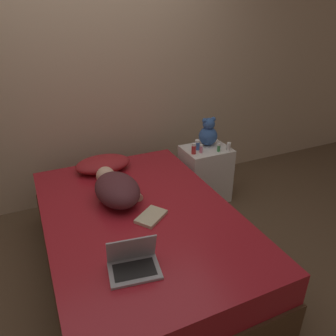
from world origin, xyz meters
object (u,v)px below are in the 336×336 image
teddy_bear (208,133)px  bottle_pink (201,149)px  book (151,217)px  person_lying (116,188)px  bottle_white (229,147)px  pillow (103,164)px  laptop (133,262)px  bottle_green (219,148)px  bottle_red (194,149)px  bottle_blue (197,145)px

teddy_bear → bottle_pink: (-0.16, -0.15, -0.08)m
teddy_bear → book: bearing=-138.2°
person_lying → bottle_white: person_lying is taller
pillow → teddy_bear: 1.10m
person_lying → teddy_bear: 1.24m
laptop → book: 0.50m
pillow → bottle_pink: (0.93, -0.15, 0.04)m
person_lying → bottle_green: 1.18m
bottle_white → bottle_green: size_ratio=1.07×
bottle_green → bottle_white: bearing=-15.9°
bottle_red → book: bearing=-135.2°
person_lying → laptop: 0.77m
bottle_red → book: size_ratio=0.40×
person_lying → teddy_bear: bearing=22.6°
laptop → bottle_blue: bearing=57.1°
bottle_white → bottle_green: bottle_white is taller
laptop → bottle_red: (1.01, 1.15, 0.07)m
bottle_red → bottle_pink: (0.08, -0.01, -0.01)m
bottle_blue → laptop: bearing=-131.6°
bottle_white → bottle_green: (-0.10, 0.03, -0.00)m
bottle_blue → bottle_pink: 0.09m
bottle_pink → pillow: bearing=171.0°
laptop → bottle_red: bearing=57.5°
bottle_red → book: (-0.73, -0.73, -0.10)m
bottle_blue → teddy_bear: bearing=20.8°
pillow → laptop: 1.30m
person_lying → bottle_red: bearing=21.2°
bottle_blue → bottle_red: bearing=-135.9°
bottle_blue → bottle_pink: bottle_blue is taller
bottle_white → bottle_red: 0.35m
person_lying → bottle_pink: bearing=19.1°
bottle_red → bottle_pink: 0.08m
laptop → bottle_green: size_ratio=3.98×
bottle_white → teddy_bear: bearing=116.0°
bottle_red → bottle_blue: bearing=44.1°
bottle_blue → bottle_pink: (-0.00, -0.09, -0.01)m
bottle_green → bottle_blue: bearing=141.7°
bottle_blue → bottle_green: bottle_blue is taller
person_lying → bottle_red: size_ratio=5.82×
pillow → bottle_white: bottle_white is taller
bottle_blue → book: bearing=-135.3°
bottle_pink → bottle_blue: bearing=86.8°
laptop → teddy_bear: (1.25, 1.29, 0.14)m
pillow → laptop: size_ratio=1.55×
bottle_blue → bottle_green: (0.17, -0.13, -0.01)m
bottle_white → bottle_blue: 0.31m
bottle_pink → bottle_red: bearing=174.9°
teddy_bear → bottle_green: teddy_bear is taller
person_lying → bottle_green: size_ratio=7.85×
person_lying → bottle_red: person_lying is taller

